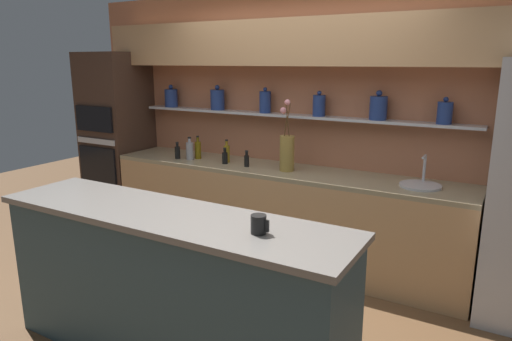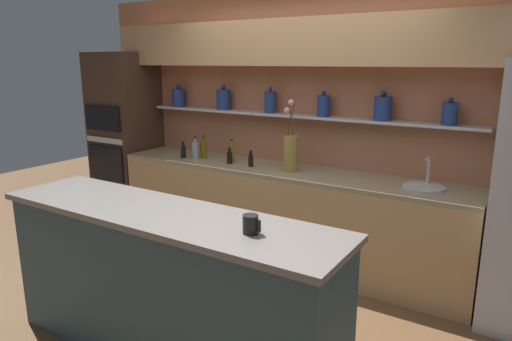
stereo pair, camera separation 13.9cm
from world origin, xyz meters
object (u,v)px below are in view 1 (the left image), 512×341
bottle_sauce_0 (247,160)px  bottle_spirit_4 (190,150)px  coffee_mug (259,224)px  bottle_oil_3 (227,153)px  bottle_sauce_1 (177,152)px  bottle_sauce_2 (225,157)px  oven_tower (117,140)px  bottle_oil_5 (198,150)px  sink_fixture (421,184)px  flower_vase (287,150)px

bottle_sauce_0 → bottle_spirit_4: bottle_spirit_4 is taller
coffee_mug → bottle_oil_3: bearing=127.9°
bottle_sauce_1 → bottle_sauce_2: size_ratio=1.09×
bottle_sauce_0 → bottle_spirit_4: bearing=-179.2°
bottle_sauce_2 → oven_tower: bearing=177.2°
bottle_sauce_1 → bottle_oil_5: 0.22m
bottle_oil_3 → bottle_spirit_4: 0.42m
bottle_oil_5 → bottle_sauce_1: bearing=-149.5°
bottle_sauce_0 → bottle_sauce_1: (-0.83, -0.04, 0.01)m
bottle_sauce_2 → bottle_spirit_4: (-0.43, -0.01, 0.03)m
oven_tower → bottle_sauce_0: size_ratio=12.66×
coffee_mug → bottle_oil_5: bearing=134.5°
bottle_oil_5 → bottle_sauce_0: bearing=-6.2°
sink_fixture → flower_vase: bearing=-177.7°
flower_vase → coffee_mug: (0.69, -1.75, -0.04)m
bottle_spirit_4 → bottle_sauce_2: bearing=1.9°
bottle_spirit_4 → flower_vase: bearing=2.7°
bottle_sauce_2 → bottle_spirit_4: bearing=-178.1°
oven_tower → flower_vase: size_ratio=3.01×
bottle_sauce_0 → coffee_mug: bearing=-57.1°
bottle_sauce_0 → coffee_mug: 2.03m
oven_tower → flower_vase: 2.25m
flower_vase → bottle_oil_5: 1.06m
oven_tower → sink_fixture: oven_tower is taller
coffee_mug → bottle_sauce_2: bearing=128.5°
bottle_sauce_0 → bottle_spirit_4: 0.69m
bottle_oil_5 → coffee_mug: bottle_oil_5 is taller
flower_vase → sink_fixture: bearing=2.3°
bottle_sauce_1 → bottle_oil_3: bottle_oil_3 is taller
bottle_sauce_1 → coffee_mug: coffee_mug is taller
bottle_oil_5 → bottle_spirit_4: bearing=-120.6°
bottle_sauce_2 → coffee_mug: size_ratio=1.54×
flower_vase → bottle_oil_3: (-0.69, 0.03, -0.10)m
oven_tower → bottle_oil_5: (1.19, -0.01, 0.00)m
bottle_sauce_0 → bottle_spirit_4: size_ratio=0.67×
bottle_sauce_2 → bottle_oil_3: bearing=108.9°
bottle_spirit_4 → coffee_mug: bearing=-43.4°
oven_tower → bottle_oil_3: (1.55, -0.01, 0.00)m
bottle_sauce_1 → bottle_oil_5: (0.19, 0.11, 0.02)m
bottle_sauce_0 → bottle_sauce_1: bearing=-177.2°
bottle_sauce_2 → bottle_oil_3: (-0.02, 0.07, 0.03)m
bottle_sauce_1 → bottle_sauce_2: bearing=4.5°
bottle_sauce_2 → bottle_oil_5: bearing=170.3°
oven_tower → flower_vase: bearing=-1.0°
bottle_sauce_1 → oven_tower: bearing=173.1°
sink_fixture → bottle_spirit_4: size_ratio=1.41×
sink_fixture → coffee_mug: sink_fixture is taller
bottle_sauce_2 → flower_vase: bearing=3.3°
bottle_spirit_4 → coffee_mug: size_ratio=2.25×
bottle_sauce_0 → bottle_sauce_2: bottle_sauce_2 is taller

